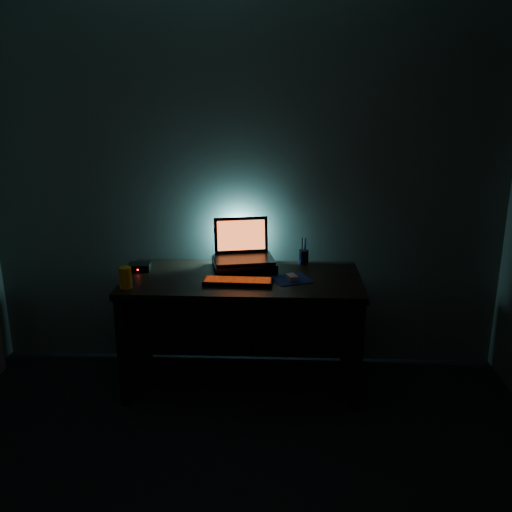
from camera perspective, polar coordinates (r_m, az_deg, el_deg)
The scene contains 10 objects.
room at distance 1.92m, azimuth -4.75°, elevation -3.83°, with size 3.50×4.00×2.50m.
desk at distance 3.75m, azimuth -1.33°, elevation -5.57°, with size 1.50×0.70×0.75m.
riser at distance 3.75m, azimuth -1.22°, elevation -0.87°, with size 0.40×0.30×0.06m, color black.
laptop at distance 3.77m, azimuth -1.34°, elevation 0.67°, with size 0.42×0.35×0.26m.
keyboard at distance 3.49m, azimuth -1.84°, elevation -2.54°, with size 0.43×0.15×0.03m.
mousepad at distance 3.56m, azimuth 3.60°, elevation -2.34°, with size 0.22×0.20×0.00m, color navy.
mouse at distance 3.56m, azimuth 3.60°, elevation -2.11°, with size 0.05×0.09×0.03m, color gray.
pen_cup at distance 3.86m, azimuth 4.77°, elevation -0.10°, with size 0.07×0.07×0.10m, color black.
juice_glass at distance 3.48m, azimuth -12.92°, elevation -2.14°, with size 0.07×0.07×0.13m, color orange.
router at distance 3.80m, azimuth -11.60°, elevation -1.09°, with size 0.15×0.12×0.05m.
Camera 1 is at (0.24, -1.78, 1.93)m, focal length 40.00 mm.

